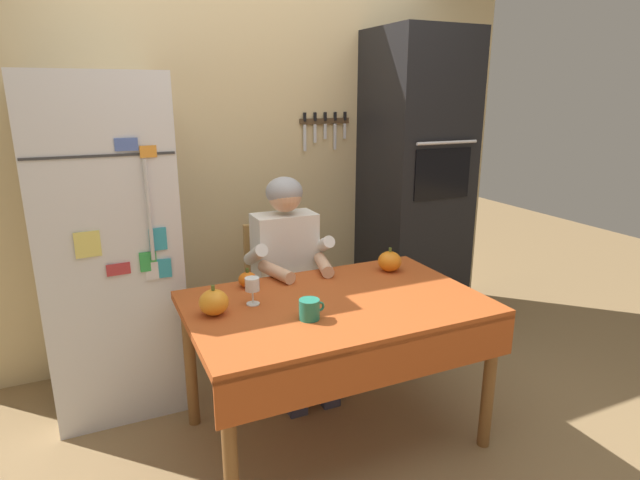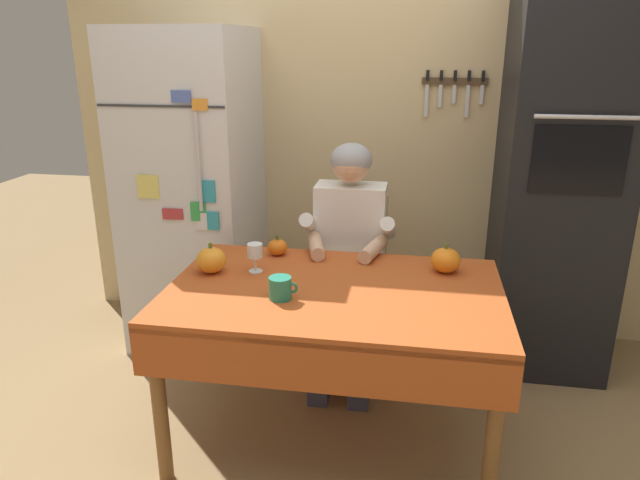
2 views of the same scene
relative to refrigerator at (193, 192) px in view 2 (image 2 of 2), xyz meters
name	(u,v)px [view 2 (image 2 of 2)]	position (x,y,z in m)	size (l,w,h in m)	color
ground_plane	(330,449)	(0.95, -0.96, -0.90)	(10.00, 10.00, 0.00)	#93754C
back_wall_assembly	(374,117)	(1.00, 0.39, 0.40)	(3.70, 0.13, 2.60)	#D1B784
refrigerator	(193,192)	(0.00, 0.00, 0.00)	(0.68, 0.71, 1.80)	silver
wall_oven	(560,178)	(2.00, 0.04, 0.15)	(0.60, 0.64, 2.10)	black
dining_table	(333,308)	(0.95, -0.88, -0.24)	(1.40, 0.90, 0.74)	brown
chair_behind_person	(352,271)	(0.94, -0.09, -0.39)	(0.40, 0.40, 0.93)	tan
seated_person	(349,243)	(0.94, -0.28, -0.16)	(0.47, 0.55, 1.25)	#38384C
coffee_mug	(281,288)	(0.75, -1.00, -0.11)	(0.12, 0.09, 0.09)	#237F66
wine_glass	(255,252)	(0.58, -0.74, -0.07)	(0.07, 0.07, 0.13)	white
pumpkin_large	(446,260)	(1.41, -0.60, -0.10)	(0.13, 0.13, 0.13)	orange
pumpkin_medium	(211,260)	(0.38, -0.78, -0.10)	(0.13, 0.13, 0.14)	orange
pumpkin_small	(277,247)	(0.62, -0.51, -0.12)	(0.09, 0.09, 0.10)	orange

